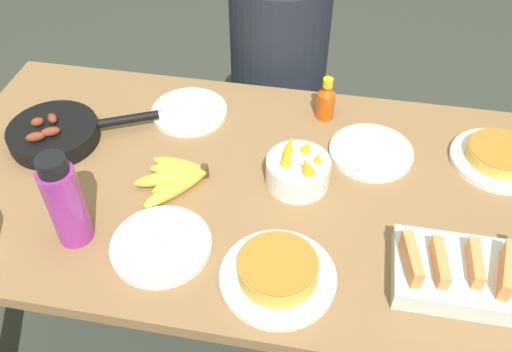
{
  "coord_description": "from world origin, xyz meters",
  "views": [
    {
      "loc": [
        0.17,
        -0.95,
        1.75
      ],
      "look_at": [
        0.0,
        0.0,
        0.8
      ],
      "focal_mm": 38.0,
      "sensor_mm": 36.0,
      "label": 1
    }
  ],
  "objects_px": {
    "banana_bunch": "(177,177)",
    "melon_tray": "(467,273)",
    "empty_plate_far_left": "(371,152)",
    "person_figure": "(277,106)",
    "frittata_plate_side": "(499,157)",
    "frittata_plate_center": "(278,272)",
    "hot_sauce_bottle": "(326,101)",
    "empty_plate_far_right": "(189,112)",
    "fruit_bowl_citrus": "(298,170)",
    "water_bottle": "(65,202)",
    "empty_plate_near_front": "(161,245)",
    "skillet": "(56,134)"
  },
  "relations": [
    {
      "from": "frittata_plate_center",
      "to": "empty_plate_far_left",
      "type": "bearing_deg",
      "value": 67.36
    },
    {
      "from": "hot_sauce_bottle",
      "to": "frittata_plate_side",
      "type": "bearing_deg",
      "value": -13.48
    },
    {
      "from": "melon_tray",
      "to": "frittata_plate_side",
      "type": "distance_m",
      "value": 0.42
    },
    {
      "from": "person_figure",
      "to": "hot_sauce_bottle",
      "type": "bearing_deg",
      "value": -61.82
    },
    {
      "from": "skillet",
      "to": "empty_plate_far_left",
      "type": "distance_m",
      "value": 0.85
    },
    {
      "from": "banana_bunch",
      "to": "empty_plate_far_right",
      "type": "relative_size",
      "value": 0.89
    },
    {
      "from": "frittata_plate_side",
      "to": "empty_plate_far_left",
      "type": "xyz_separation_m",
      "value": [
        -0.33,
        -0.03,
        -0.01
      ]
    },
    {
      "from": "skillet",
      "to": "water_bottle",
      "type": "distance_m",
      "value": 0.37
    },
    {
      "from": "banana_bunch",
      "to": "empty_plate_near_front",
      "type": "xyz_separation_m",
      "value": [
        0.02,
        -0.21,
        -0.01
      ]
    },
    {
      "from": "banana_bunch",
      "to": "frittata_plate_side",
      "type": "bearing_deg",
      "value": 15.54
    },
    {
      "from": "frittata_plate_center",
      "to": "hot_sauce_bottle",
      "type": "xyz_separation_m",
      "value": [
        0.05,
        0.58,
        0.03
      ]
    },
    {
      "from": "frittata_plate_center",
      "to": "empty_plate_far_right",
      "type": "relative_size",
      "value": 1.15
    },
    {
      "from": "hot_sauce_bottle",
      "to": "frittata_plate_center",
      "type": "bearing_deg",
      "value": -94.58
    },
    {
      "from": "banana_bunch",
      "to": "skillet",
      "type": "relative_size",
      "value": 0.51
    },
    {
      "from": "banana_bunch",
      "to": "person_figure",
      "type": "relative_size",
      "value": 0.15
    },
    {
      "from": "empty_plate_near_front",
      "to": "water_bottle",
      "type": "distance_m",
      "value": 0.23
    },
    {
      "from": "fruit_bowl_citrus",
      "to": "empty_plate_far_right",
      "type": "bearing_deg",
      "value": 147.13
    },
    {
      "from": "banana_bunch",
      "to": "hot_sauce_bottle",
      "type": "distance_m",
      "value": 0.48
    },
    {
      "from": "frittata_plate_center",
      "to": "hot_sauce_bottle",
      "type": "distance_m",
      "value": 0.58
    },
    {
      "from": "melon_tray",
      "to": "skillet",
      "type": "bearing_deg",
      "value": 165.38
    },
    {
      "from": "empty_plate_near_front",
      "to": "fruit_bowl_citrus",
      "type": "distance_m",
      "value": 0.38
    },
    {
      "from": "skillet",
      "to": "water_bottle",
      "type": "xyz_separation_m",
      "value": [
        0.19,
        -0.3,
        0.09
      ]
    },
    {
      "from": "banana_bunch",
      "to": "fruit_bowl_citrus",
      "type": "distance_m",
      "value": 0.3
    },
    {
      "from": "frittata_plate_side",
      "to": "empty_plate_far_right",
      "type": "bearing_deg",
      "value": 176.43
    },
    {
      "from": "frittata_plate_side",
      "to": "skillet",
      "type": "bearing_deg",
      "value": -173.69
    },
    {
      "from": "hot_sauce_bottle",
      "to": "empty_plate_far_left",
      "type": "bearing_deg",
      "value": -45.5
    },
    {
      "from": "melon_tray",
      "to": "water_bottle",
      "type": "relative_size",
      "value": 1.24
    },
    {
      "from": "water_bottle",
      "to": "empty_plate_near_front",
      "type": "bearing_deg",
      "value": 0.27
    },
    {
      "from": "empty_plate_far_right",
      "to": "person_figure",
      "type": "xyz_separation_m",
      "value": [
        0.2,
        0.4,
        -0.25
      ]
    },
    {
      "from": "banana_bunch",
      "to": "skillet",
      "type": "height_order",
      "value": "skillet"
    },
    {
      "from": "melon_tray",
      "to": "hot_sauce_bottle",
      "type": "height_order",
      "value": "hot_sauce_bottle"
    },
    {
      "from": "melon_tray",
      "to": "water_bottle",
      "type": "height_order",
      "value": "water_bottle"
    },
    {
      "from": "banana_bunch",
      "to": "melon_tray",
      "type": "distance_m",
      "value": 0.71
    },
    {
      "from": "empty_plate_far_right",
      "to": "hot_sauce_bottle",
      "type": "bearing_deg",
      "value": 8.58
    },
    {
      "from": "melon_tray",
      "to": "skillet",
      "type": "distance_m",
      "value": 1.09
    },
    {
      "from": "frittata_plate_side",
      "to": "fruit_bowl_citrus",
      "type": "xyz_separation_m",
      "value": [
        -0.51,
        -0.17,
        0.02
      ]
    },
    {
      "from": "fruit_bowl_citrus",
      "to": "person_figure",
      "type": "height_order",
      "value": "person_figure"
    },
    {
      "from": "empty_plate_far_right",
      "to": "fruit_bowl_citrus",
      "type": "height_order",
      "value": "fruit_bowl_citrus"
    },
    {
      "from": "skillet",
      "to": "empty_plate_near_front",
      "type": "relative_size",
      "value": 1.68
    },
    {
      "from": "frittata_plate_center",
      "to": "empty_plate_far_left",
      "type": "relative_size",
      "value": 1.13
    },
    {
      "from": "frittata_plate_center",
      "to": "skillet",
      "type": "bearing_deg",
      "value": 152.86
    },
    {
      "from": "skillet",
      "to": "fruit_bowl_citrus",
      "type": "bearing_deg",
      "value": -28.57
    },
    {
      "from": "melon_tray",
      "to": "frittata_plate_side",
      "type": "height_order",
      "value": "melon_tray"
    },
    {
      "from": "person_figure",
      "to": "banana_bunch",
      "type": "bearing_deg",
      "value": -102.93
    },
    {
      "from": "person_figure",
      "to": "frittata_plate_center",
      "type": "bearing_deg",
      "value": -81.53
    },
    {
      "from": "empty_plate_far_left",
      "to": "person_figure",
      "type": "xyz_separation_m",
      "value": [
        -0.32,
        0.48,
        -0.25
      ]
    },
    {
      "from": "empty_plate_far_left",
      "to": "person_figure",
      "type": "relative_size",
      "value": 0.18
    },
    {
      "from": "melon_tray",
      "to": "banana_bunch",
      "type": "bearing_deg",
      "value": 165.22
    },
    {
      "from": "empty_plate_far_left",
      "to": "water_bottle",
      "type": "relative_size",
      "value": 0.92
    },
    {
      "from": "skillet",
      "to": "hot_sauce_bottle",
      "type": "distance_m",
      "value": 0.75
    }
  ]
}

